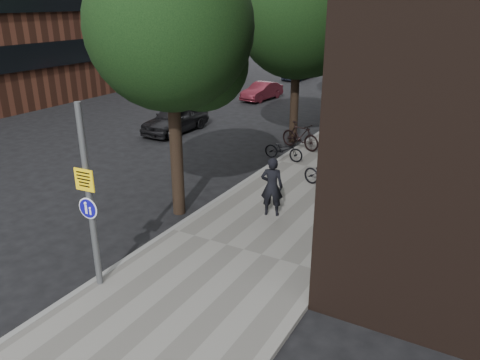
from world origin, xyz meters
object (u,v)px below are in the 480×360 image
Objects in this scene: pedestrian at (272,187)px; parked_car_near at (176,118)px; signpost at (89,198)px; parked_bike_facade_near at (325,175)px.

pedestrian is 0.45× the size of parked_car_near.
pedestrian is at bearing 66.50° from signpost.
signpost reaches higher than parked_bike_facade_near.
signpost is 13.15m from parked_car_near.
pedestrian reaches higher than parked_car_near.
parked_bike_facade_near is at bearing -21.69° from parked_car_near.
parked_car_near is at bearing -57.04° from pedestrian.
parked_car_near is (-6.40, 11.39, -1.49)m from signpost.
pedestrian is 10.35m from parked_car_near.
signpost is 8.27m from parked_bike_facade_near.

